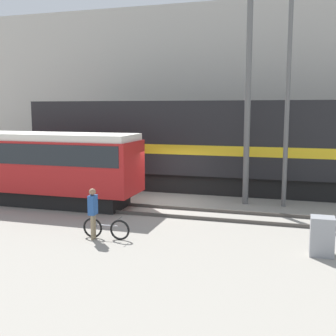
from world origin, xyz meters
TOP-DOWN VIEW (x-y plane):
  - ground_plane at (0.00, 0.00)m, footprint 120.00×120.00m
  - track_near at (0.00, -1.90)m, footprint 60.00×1.50m
  - track_far at (0.00, 3.53)m, footprint 60.00×1.50m
  - building_backdrop at (0.00, 12.92)m, footprint 43.42×6.00m
  - freight_locomotive at (2.08, 3.53)m, footprint 21.34×3.04m
  - streetcar at (-6.14, -1.90)m, footprint 10.41×2.54m
  - bicycle at (-0.43, -5.98)m, footprint 1.71×0.44m
  - person at (-0.83, -6.14)m, footprint 0.23×0.37m
  - utility_pole_left at (3.53, 0.81)m, footprint 0.27×0.27m
  - utility_pole_center at (5.27, 0.81)m, footprint 0.21×0.21m
  - signal_box at (6.55, -5.59)m, footprint 0.70×0.60m

SIDE VIEW (x-z plane):
  - ground_plane at x=0.00m, z-range 0.00..0.00m
  - track_near at x=0.00m, z-range 0.00..0.14m
  - track_far at x=0.00m, z-range 0.00..0.14m
  - bicycle at x=-0.43m, z-range -0.03..0.74m
  - signal_box at x=6.55m, z-range 0.00..1.20m
  - person at x=-0.83m, z-range 0.20..1.96m
  - streetcar at x=-6.14m, z-range 0.24..3.56m
  - freight_locomotive at x=2.08m, z-range -0.18..5.25m
  - utility_pole_left at x=3.53m, z-range 0.00..9.74m
  - utility_pole_center at x=5.27m, z-range 0.00..9.75m
  - building_backdrop at x=0.00m, z-range 0.00..11.51m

